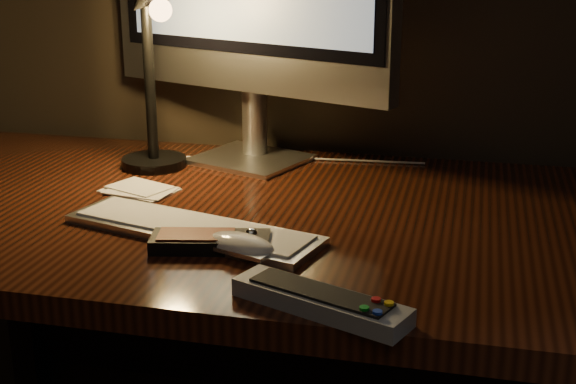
% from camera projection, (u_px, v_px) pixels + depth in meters
% --- Properties ---
extents(desk, '(1.60, 0.75, 0.75)m').
position_uv_depth(desk, '(319.00, 270.00, 1.39)').
color(desk, '#3E1A0E').
rests_on(desk, ground).
extents(keyboard, '(0.42, 0.21, 0.01)m').
position_uv_depth(keyboard, '(192.00, 228.00, 1.20)').
color(keyboard, silver).
rests_on(keyboard, desk).
extents(mouse, '(0.12, 0.09, 0.02)m').
position_uv_depth(mouse, '(240.00, 247.00, 1.12)').
color(mouse, white).
rests_on(mouse, desk).
extents(media_remote, '(0.18, 0.10, 0.03)m').
position_uv_depth(media_remote, '(210.00, 241.00, 1.14)').
color(media_remote, black).
rests_on(media_remote, desk).
extents(tv_remote, '(0.23, 0.14, 0.03)m').
position_uv_depth(tv_remote, '(320.00, 301.00, 0.95)').
color(tv_remote, '#9A9D9F').
rests_on(tv_remote, desk).
extents(papers, '(0.14, 0.11, 0.01)m').
position_uv_depth(papers, '(139.00, 189.00, 1.39)').
color(papers, white).
rests_on(papers, desk).
extents(desk_lamp, '(0.21, 0.22, 0.41)m').
position_uv_depth(desk_lamp, '(153.00, 21.00, 1.41)').
color(desk_lamp, black).
rests_on(desk_lamp, desk).
extents(cable, '(0.49, 0.12, 0.00)m').
position_uv_depth(cable, '(296.00, 159.00, 1.58)').
color(cable, white).
rests_on(cable, desk).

